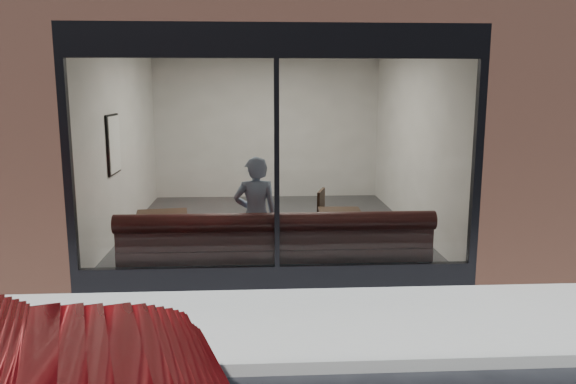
{
  "coord_description": "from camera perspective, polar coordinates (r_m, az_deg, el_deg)",
  "views": [
    {
      "loc": [
        -0.24,
        -4.59,
        2.47
      ],
      "look_at": [
        0.16,
        2.4,
        1.16
      ],
      "focal_mm": 35.0,
      "sensor_mm": 36.0,
      "label": 1
    }
  ],
  "objects": [
    {
      "name": "ground",
      "position": [
        5.22,
        -0.21,
        -17.64
      ],
      "size": [
        120.0,
        120.0,
        0.0
      ],
      "primitive_type": "plane",
      "color": "black",
      "rests_on": "ground"
    },
    {
      "name": "sidewalk_near",
      "position": [
        6.12,
        -0.73,
        -13.16
      ],
      "size": [
        40.0,
        2.0,
        0.01
      ],
      "primitive_type": "cube",
      "color": "gray",
      "rests_on": "ground"
    },
    {
      "name": "kerb_near",
      "position": [
        5.15,
        -0.18,
        -17.31
      ],
      "size": [
        40.0,
        0.1,
        0.12
      ],
      "primitive_type": "cube",
      "color": "gray",
      "rests_on": "ground"
    },
    {
      "name": "host_building_pier_left",
      "position": [
        13.1,
        -18.89,
        6.21
      ],
      "size": [
        2.5,
        12.0,
        3.2
      ],
      "primitive_type": "cube",
      "color": "brown",
      "rests_on": "ground"
    },
    {
      "name": "host_building_pier_right",
      "position": [
        13.24,
        14.4,
        6.48
      ],
      "size": [
        2.5,
        12.0,
        3.2
      ],
      "primitive_type": "cube",
      "color": "brown",
      "rests_on": "ground"
    },
    {
      "name": "host_building_backfill",
      "position": [
        15.62,
        -2.38,
        7.37
      ],
      "size": [
        5.0,
        6.0,
        3.2
      ],
      "primitive_type": "cube",
      "color": "brown",
      "rests_on": "ground"
    },
    {
      "name": "cafe_floor",
      "position": [
        9.9,
        -1.75,
        -3.74
      ],
      "size": [
        6.0,
        6.0,
        0.0
      ],
      "primitive_type": "plane",
      "color": "#2D2D30",
      "rests_on": "ground"
    },
    {
      "name": "cafe_ceiling",
      "position": [
        9.62,
        -1.86,
        14.87
      ],
      "size": [
        6.0,
        6.0,
        0.0
      ],
      "primitive_type": "plane",
      "rotation": [
        3.14,
        0.0,
        0.0
      ],
      "color": "white",
      "rests_on": "host_building_upper"
    },
    {
      "name": "cafe_wall_back",
      "position": [
        12.62,
        -2.16,
        6.62
      ],
      "size": [
        5.0,
        0.0,
        5.0
      ],
      "primitive_type": "plane",
      "rotation": [
        1.57,
        0.0,
        0.0
      ],
      "color": "beige",
      "rests_on": "ground"
    },
    {
      "name": "cafe_wall_left",
      "position": [
        9.89,
        -16.44,
        5.11
      ],
      "size": [
        0.0,
        6.0,
        6.0
      ],
      "primitive_type": "plane",
      "rotation": [
        1.57,
        0.0,
        1.57
      ],
      "color": "beige",
      "rests_on": "ground"
    },
    {
      "name": "cafe_wall_right",
      "position": [
        10.01,
        12.65,
        5.34
      ],
      "size": [
        0.0,
        6.0,
        6.0
      ],
      "primitive_type": "plane",
      "rotation": [
        1.57,
        0.0,
        -1.57
      ],
      "color": "beige",
      "rests_on": "ground"
    },
    {
      "name": "storefront_kick",
      "position": [
        7.04,
        -1.11,
        -8.65
      ],
      "size": [
        5.0,
        0.1,
        0.3
      ],
      "primitive_type": "cube",
      "color": "black",
      "rests_on": "ground"
    },
    {
      "name": "storefront_header",
      "position": [
        6.67,
        -1.2,
        15.14
      ],
      "size": [
        5.0,
        0.1,
        0.4
      ],
      "primitive_type": "cube",
      "color": "black",
      "rests_on": "host_building_upper"
    },
    {
      "name": "storefront_mullion",
      "position": [
        6.71,
        -1.15,
        2.71
      ],
      "size": [
        0.06,
        0.1,
        2.5
      ],
      "primitive_type": "cube",
      "color": "black",
      "rests_on": "storefront_kick"
    },
    {
      "name": "storefront_glass",
      "position": [
        6.68,
        -1.14,
        2.67
      ],
      "size": [
        4.8,
        0.0,
        4.8
      ],
      "primitive_type": "plane",
      "rotation": [
        1.57,
        0.0,
        0.0
      ],
      "color": "white",
      "rests_on": "storefront_kick"
    },
    {
      "name": "banquette",
      "position": [
        7.4,
        -1.23,
        -7.08
      ],
      "size": [
        4.0,
        0.55,
        0.45
      ],
      "primitive_type": "cube",
      "color": "black",
      "rests_on": "cafe_floor"
    },
    {
      "name": "person",
      "position": [
        7.43,
        -3.29,
        -2.46
      ],
      "size": [
        0.61,
        0.43,
        1.59
      ],
      "primitive_type": "imported",
      "rotation": [
        0.0,
        0.0,
        3.22
      ],
      "color": "#8396B5",
      "rests_on": "cafe_floor"
    },
    {
      "name": "cafe_table_left",
      "position": [
        7.9,
        -12.7,
        -2.33
      ],
      "size": [
        0.78,
        0.78,
        0.04
      ],
      "primitive_type": "cube",
      "rotation": [
        0.0,
        0.0,
        0.14
      ],
      "color": "black",
      "rests_on": "cafe_floor"
    },
    {
      "name": "cafe_table_right",
      "position": [
        7.93,
        5.3,
        -2.05
      ],
      "size": [
        0.62,
        0.62,
        0.04
      ],
      "primitive_type": "cube",
      "rotation": [
        0.0,
        0.0,
        -0.05
      ],
      "color": "black",
      "rests_on": "cafe_floor"
    },
    {
      "name": "cafe_chair_right",
      "position": [
        8.64,
        2.09,
        -4.37
      ],
      "size": [
        0.57,
        0.57,
        0.04
      ],
      "primitive_type": "cube",
      "rotation": [
        0.0,
        0.0,
        2.85
      ],
      "color": "black",
      "rests_on": "cafe_floor"
    },
    {
      "name": "wall_poster",
      "position": [
        9.17,
        -17.22,
        4.66
      ],
      "size": [
        0.02,
        0.65,
        0.87
      ],
      "primitive_type": "cube",
      "color": "white",
      "rests_on": "cafe_wall_left"
    }
  ]
}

